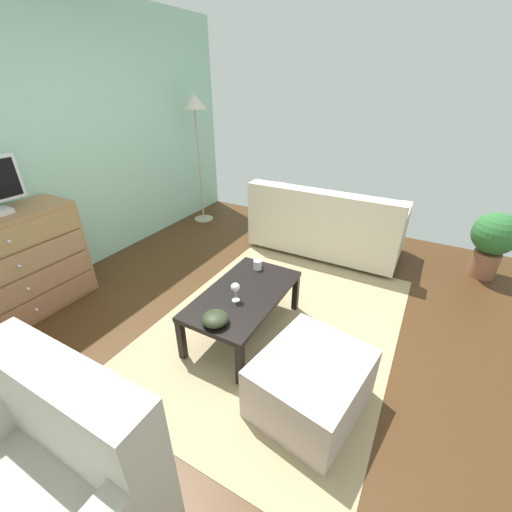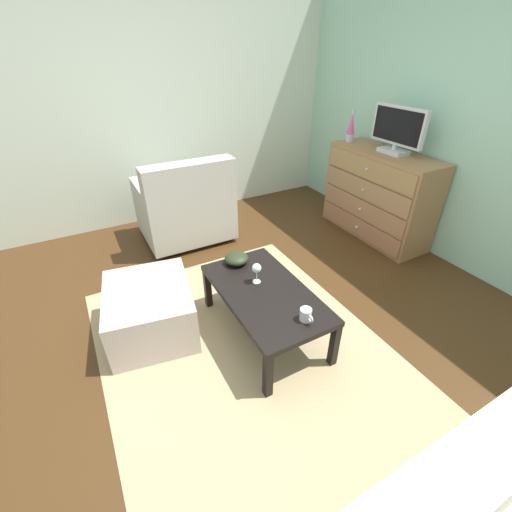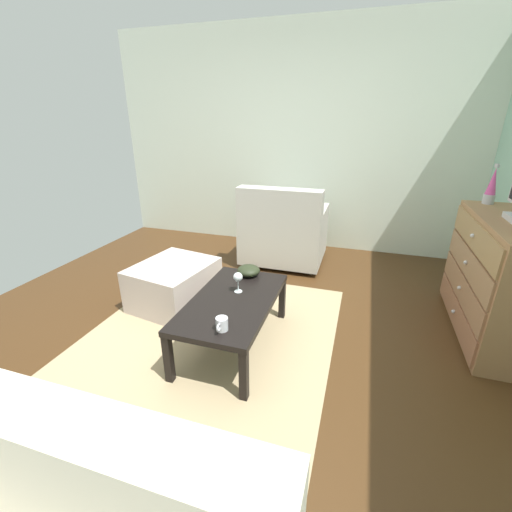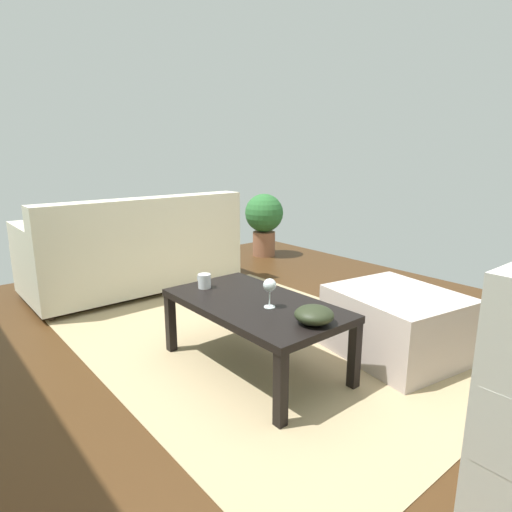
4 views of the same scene
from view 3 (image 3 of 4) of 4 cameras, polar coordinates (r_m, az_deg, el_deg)
name	(u,v)px [view 3 (image 3 of 4)]	position (r m, az deg, el deg)	size (l,w,h in m)	color
ground_plane	(232,346)	(2.74, -4.05, -14.73)	(5.36, 4.89, 0.05)	#432914
wall_plain_left	(300,141)	(4.55, 7.35, 18.44)	(0.12, 4.89, 2.67)	silver
area_rug	(196,354)	(2.65, -9.91, -15.75)	(2.60, 1.90, 0.01)	tan
dresser	(498,279)	(3.20, 35.38, -3.20)	(1.23, 0.49, 0.93)	#976B44
lava_lamp	(492,186)	(3.50, 34.67, 9.52)	(0.09, 0.09, 0.33)	#B7B7BC
coffee_table	(233,305)	(2.52, -3.90, -8.09)	(1.04, 0.57, 0.39)	black
wine_glass	(238,278)	(2.54, -3.03, -3.64)	(0.07, 0.07, 0.16)	silver
mug	(222,324)	(2.15, -5.74, -11.24)	(0.11, 0.08, 0.08)	silver
bowl_decorative	(249,271)	(2.83, -1.21, -2.44)	(0.19, 0.19, 0.09)	#262D1B
armchair	(283,233)	(3.99, 4.61, 3.86)	(0.80, 0.91, 0.93)	#332319
ottoman	(174,284)	(3.22, -13.49, -4.65)	(0.70, 0.60, 0.39)	#BCACA6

